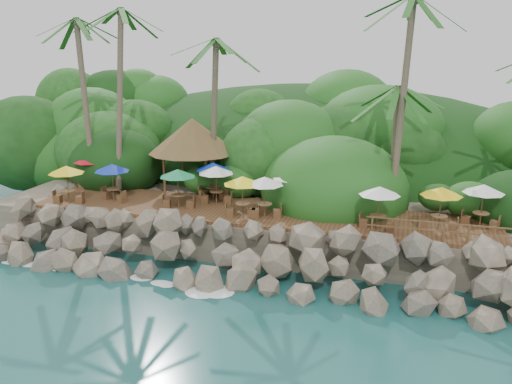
% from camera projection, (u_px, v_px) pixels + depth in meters
% --- Properties ---
extents(ground, '(140.00, 140.00, 0.00)m').
position_uv_depth(ground, '(220.00, 294.00, 25.40)').
color(ground, '#19514F').
rests_on(ground, ground).
extents(land_base, '(32.00, 25.20, 2.10)m').
position_uv_depth(land_base, '(294.00, 189.00, 39.94)').
color(land_base, gray).
rests_on(land_base, ground).
extents(jungle_hill, '(44.80, 28.00, 15.40)m').
position_uv_depth(jungle_hill, '(312.00, 179.00, 47.16)').
color(jungle_hill, '#143811').
rests_on(jungle_hill, ground).
extents(seawall, '(29.00, 4.00, 2.30)m').
position_uv_depth(seawall, '(234.00, 255.00, 26.95)').
color(seawall, gray).
rests_on(seawall, ground).
extents(terrace, '(26.00, 5.00, 0.20)m').
position_uv_depth(terrace, '(256.00, 213.00, 30.38)').
color(terrace, brown).
rests_on(terrace, land_base).
extents(jungle_foliage, '(44.00, 16.00, 12.00)m').
position_uv_depth(jungle_foliage, '(291.00, 206.00, 39.29)').
color(jungle_foliage, '#143811').
rests_on(jungle_foliage, ground).
extents(foam_line, '(25.20, 0.80, 0.06)m').
position_uv_depth(foam_line, '(222.00, 290.00, 25.67)').
color(foam_line, white).
rests_on(foam_line, ground).
extents(palms, '(32.66, 7.22, 12.70)m').
position_uv_depth(palms, '(282.00, 32.00, 30.07)').
color(palms, brown).
rests_on(palms, ground).
extents(palapa, '(5.63, 5.63, 4.60)m').
position_uv_depth(palapa, '(193.00, 135.00, 34.13)').
color(palapa, brown).
rests_on(palapa, ground).
extents(dining_clusters, '(25.39, 5.28, 2.25)m').
position_uv_depth(dining_clusters, '(239.00, 178.00, 30.00)').
color(dining_clusters, brown).
rests_on(dining_clusters, terrace).
extents(railing, '(7.20, 0.10, 1.00)m').
position_uv_depth(railing, '(444.00, 230.00, 25.34)').
color(railing, brown).
rests_on(railing, terrace).
extents(waiter, '(0.78, 0.64, 1.83)m').
position_uv_depth(waiter, '(347.00, 203.00, 28.71)').
color(waiter, silver).
rests_on(waiter, terrace).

